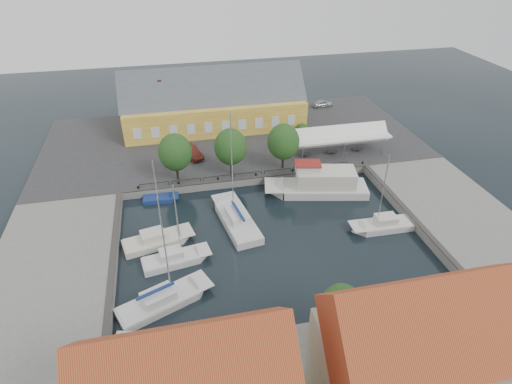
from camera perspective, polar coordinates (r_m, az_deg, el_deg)
The scene contains 19 objects.
ground at distance 47.74m, azimuth 1.56°, elevation -5.28°, with size 140.00×140.00×0.00m, color black.
north_quay at distance 66.83m, azimuth -3.17°, elevation 6.89°, with size 56.00×26.00×1.00m, color #2D2D30.
west_quay at distance 46.65m, azimuth -25.41°, elevation -9.31°, with size 12.00×24.00×1.00m, color slate.
east_quay at distance 54.83m, azimuth 25.07°, elevation -2.59°, with size 12.00×24.00×1.00m, color slate.
quay_edge_fittings at distance 50.89m, azimuth 0.33°, elevation -1.15°, with size 56.00×24.72×0.40m.
warehouse at distance 69.87m, azimuth -6.17°, elevation 11.41°, with size 28.56×14.00×9.55m.
tent_canopy at distance 61.74m, azimuth 11.14°, elevation 7.34°, with size 14.00×4.00×2.83m.
quay_trees at distance 54.86m, azimuth -3.41°, elevation 6.02°, with size 18.20×4.20×6.30m.
car_silver at distance 79.19m, azimuth 8.88°, elevation 11.59°, with size 1.49×3.70×1.26m, color #B3B7BB.
car_red at distance 61.12m, azimuth -8.68°, elevation 5.35°, with size 1.67×4.78×1.58m, color #501A12.
center_sailboat at distance 48.76m, azimuth -2.60°, elevation -3.86°, with size 4.50×10.40×13.70m.
trawler at distance 54.52m, azimuth 8.55°, elevation 0.88°, with size 13.45×6.52×5.00m.
east_boat_b at distance 50.06m, azimuth 16.48°, elevation -4.43°, with size 7.21×2.52×9.90m.
west_boat_b at distance 47.11m, azimuth -13.08°, elevation -6.46°, with size 7.85×4.13×10.42m.
west_boat_c at distance 44.37m, azimuth -10.75°, elevation -8.94°, with size 7.17×3.32×9.59m.
west_boat_d at distance 40.44m, azimuth -12.28°, elevation -14.14°, with size 9.05×5.81×11.74m.
launch_sw at distance 38.02m, azimuth -15.03°, elevation -18.98°, with size 4.96×2.85×0.98m.
launch_nw at distance 54.14m, azimuth -12.66°, elevation -1.00°, with size 4.48×1.95×0.88m.
townhouses at distance 29.16m, azimuth 17.77°, elevation -22.93°, with size 36.30×8.50×12.00m.
Camera 1 is at (-9.44, -36.67, 29.08)m, focal length 30.00 mm.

